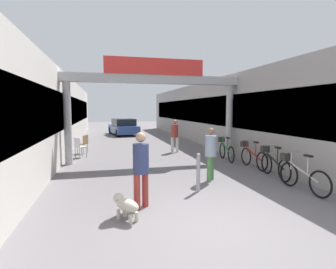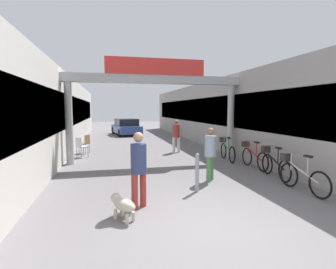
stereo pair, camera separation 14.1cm
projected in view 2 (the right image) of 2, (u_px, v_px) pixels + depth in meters
ground_plane at (217, 227)px, 4.75m from camera, size 80.00×80.00×0.00m
storefront_left at (47, 114)px, 14.12m from camera, size 3.00×26.00×3.69m
storefront_right at (222, 113)px, 16.37m from camera, size 3.00×26.00×3.69m
arcade_sign_gateway at (155, 89)px, 10.57m from camera, size 7.40×0.47×4.12m
pedestrian_with_dog at (139, 165)px, 5.58m from camera, size 0.47×0.47×1.64m
pedestrian_companion at (210, 151)px, 7.71m from camera, size 0.48×0.48×1.58m
pedestrian_carrying_crate at (176, 134)px, 12.81m from camera, size 0.40×0.40×1.60m
dog_on_leash at (122, 204)px, 5.03m from camera, size 0.56×0.66×0.48m
bicycle_silver_nearest at (300, 175)px, 6.77m from camera, size 0.46×1.69×0.98m
bicycle_black_second at (274, 163)px, 8.15m from camera, size 0.46×1.69×0.98m
bicycle_red_third at (253, 156)px, 9.46m from camera, size 0.46×1.69×0.98m
bicycle_green_farthest at (227, 150)px, 10.86m from camera, size 0.46×1.69×0.98m
bollard_post_metal at (197, 172)px, 6.72m from camera, size 0.10×0.10×1.00m
cafe_chair_aluminium_nearer at (81, 145)px, 11.43m from camera, size 0.56×0.56×0.89m
cafe_chair_wood_farther at (86, 142)px, 12.52m from camera, size 0.54×0.54×0.89m
parked_car_blue at (126, 127)px, 21.55m from camera, size 2.35×4.22×1.33m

